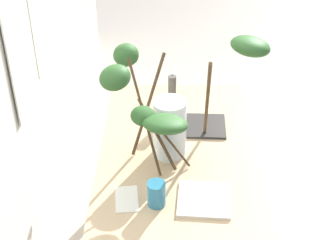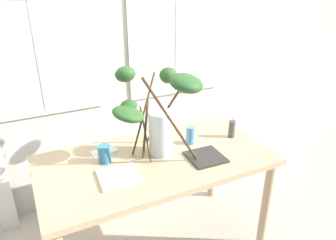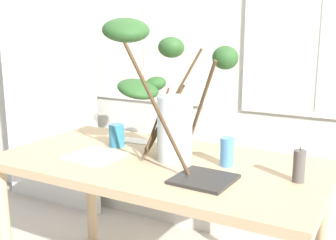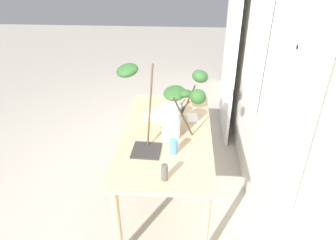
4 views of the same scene
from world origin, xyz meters
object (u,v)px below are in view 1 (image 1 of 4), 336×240
Objects in this scene: dining_table at (178,175)px; plate_square_right at (204,126)px; drinking_glass_blue_right at (163,116)px; vase_with_branches at (169,108)px; drinking_glass_blue_left at (156,194)px; plate_square_left at (204,199)px; pillar_candle at (172,86)px.

plate_square_right is at bearing -26.30° from dining_table.
dining_table is 6.65× the size of plate_square_right.
dining_table is 0.35m from drinking_glass_blue_right.
vase_with_branches reaches higher than drinking_glass_blue_left.
pillar_candle is (0.90, 0.14, 0.06)m from plate_square_left.
plate_square_right is 1.60× the size of pillar_candle.
drinking_glass_blue_left is at bearing 177.94° from drinking_glass_blue_right.
vase_with_branches reaches higher than plate_square_right.
plate_square_left is 0.92m from pillar_candle.
dining_table is 6.55× the size of plate_square_left.
vase_with_branches is 0.44m from plate_square_left.
drinking_glass_blue_right is at bearing 86.93° from plate_square_right.
plate_square_right is at bearing -152.77° from pillar_candle.
pillar_candle reaches higher than plate_square_left.
plate_square_right is (0.29, -0.14, 0.10)m from dining_table.
pillar_candle reaches higher than drinking_glass_blue_left.
dining_table is at bearing -177.44° from pillar_candle.
drinking_glass_blue_left is 0.64m from plate_square_right.
plate_square_right is (0.60, -0.24, -0.05)m from drinking_glass_blue_left.
drinking_glass_blue_right is at bearing 14.29° from dining_table.
drinking_glass_blue_right is (0.30, 0.08, 0.16)m from dining_table.
plate_square_right reaches higher than dining_table.
plate_square_right is (0.27, -0.19, -0.28)m from vase_with_branches.
drinking_glass_blue_left is 0.21m from plate_square_left.
vase_with_branches is at bearing -173.47° from drinking_glass_blue_right.
pillar_candle is (0.32, -0.05, 0.00)m from drinking_glass_blue_right.
plate_square_right is 0.37m from pillar_candle.
drinking_glass_blue_left is (-0.31, 0.10, 0.15)m from dining_table.
drinking_glass_blue_left is at bearing 158.05° from plate_square_right.
drinking_glass_blue_left is at bearing 175.64° from pillar_candle.
dining_table is at bearing 20.73° from plate_square_left.
pillar_candle is (0.33, 0.17, 0.06)m from plate_square_right.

